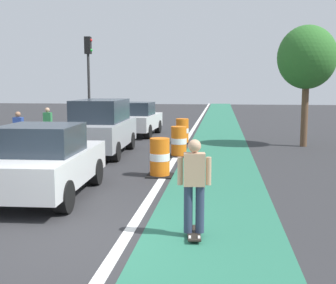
{
  "coord_description": "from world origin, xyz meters",
  "views": [
    {
      "loc": [
        2.49,
        -6.74,
        2.61
      ],
      "look_at": [
        1.12,
        4.46,
        1.1
      ],
      "focal_mm": 46.53,
      "sensor_mm": 36.0,
      "label": 1
    }
  ],
  "objects_px": {
    "traffic_barrel_back": "(182,131)",
    "traffic_light_corner": "(89,67)",
    "parked_suv_second": "(101,127)",
    "parked_sedan_nearest": "(45,162)",
    "skateboarder_on_lane": "(194,185)",
    "traffic_barrel_front": "(160,158)",
    "pedestrian_crossing": "(48,125)",
    "parked_sedan_third": "(137,119)",
    "street_tree_sidewalk": "(307,58)",
    "pedestrian_waiting": "(19,132)",
    "traffic_barrel_mid": "(179,142)"
  },
  "relations": [
    {
      "from": "traffic_barrel_back",
      "to": "pedestrian_crossing",
      "type": "bearing_deg",
      "value": -167.84
    },
    {
      "from": "skateboarder_on_lane",
      "to": "street_tree_sidewalk",
      "type": "relative_size",
      "value": 0.34
    },
    {
      "from": "traffic_barrel_mid",
      "to": "pedestrian_waiting",
      "type": "relative_size",
      "value": 0.68
    },
    {
      "from": "traffic_light_corner",
      "to": "pedestrian_crossing",
      "type": "height_order",
      "value": "traffic_light_corner"
    },
    {
      "from": "parked_sedan_nearest",
      "to": "parked_suv_second",
      "type": "height_order",
      "value": "parked_suv_second"
    },
    {
      "from": "street_tree_sidewalk",
      "to": "traffic_light_corner",
      "type": "bearing_deg",
      "value": 158.38
    },
    {
      "from": "parked_suv_second",
      "to": "parked_sedan_nearest",
      "type": "bearing_deg",
      "value": -86.37
    },
    {
      "from": "parked_suv_second",
      "to": "traffic_barrel_front",
      "type": "distance_m",
      "value": 4.49
    },
    {
      "from": "parked_sedan_nearest",
      "to": "pedestrian_crossing",
      "type": "distance_m",
      "value": 9.07
    },
    {
      "from": "parked_sedan_nearest",
      "to": "parked_sedan_third",
      "type": "relative_size",
      "value": 1.0
    },
    {
      "from": "traffic_barrel_front",
      "to": "pedestrian_crossing",
      "type": "distance_m",
      "value": 8.14
    },
    {
      "from": "parked_sedan_third",
      "to": "traffic_light_corner",
      "type": "relative_size",
      "value": 0.82
    },
    {
      "from": "parked_sedan_nearest",
      "to": "parked_suv_second",
      "type": "bearing_deg",
      "value": 93.63
    },
    {
      "from": "skateboarder_on_lane",
      "to": "pedestrian_waiting",
      "type": "relative_size",
      "value": 1.05
    },
    {
      "from": "parked_sedan_nearest",
      "to": "parked_suv_second",
      "type": "distance_m",
      "value": 6.17
    },
    {
      "from": "parked_sedan_nearest",
      "to": "traffic_barrel_back",
      "type": "distance_m",
      "value": 9.92
    },
    {
      "from": "skateboarder_on_lane",
      "to": "traffic_barrel_front",
      "type": "bearing_deg",
      "value": 104.78
    },
    {
      "from": "parked_sedan_nearest",
      "to": "pedestrian_waiting",
      "type": "height_order",
      "value": "parked_sedan_nearest"
    },
    {
      "from": "traffic_light_corner",
      "to": "pedestrian_waiting",
      "type": "xyz_separation_m",
      "value": [
        -0.29,
        -7.79,
        -2.64
      ]
    },
    {
      "from": "traffic_barrel_mid",
      "to": "street_tree_sidewalk",
      "type": "height_order",
      "value": "street_tree_sidewalk"
    },
    {
      "from": "street_tree_sidewalk",
      "to": "traffic_barrel_back",
      "type": "bearing_deg",
      "value": 175.83
    },
    {
      "from": "parked_sedan_third",
      "to": "traffic_barrel_mid",
      "type": "bearing_deg",
      "value": -66.16
    },
    {
      "from": "parked_suv_second",
      "to": "pedestrian_crossing",
      "type": "height_order",
      "value": "parked_suv_second"
    },
    {
      "from": "skateboarder_on_lane",
      "to": "street_tree_sidewalk",
      "type": "distance_m",
      "value": 12.46
    },
    {
      "from": "traffic_barrel_mid",
      "to": "pedestrian_crossing",
      "type": "distance_m",
      "value": 6.34
    },
    {
      "from": "parked_sedan_third",
      "to": "pedestrian_waiting",
      "type": "distance_m",
      "value": 7.33
    },
    {
      "from": "skateboarder_on_lane",
      "to": "parked_sedan_third",
      "type": "xyz_separation_m",
      "value": [
        -3.81,
        14.52,
        -0.08
      ]
    },
    {
      "from": "parked_sedan_nearest",
      "to": "traffic_barrel_back",
      "type": "relative_size",
      "value": 3.82
    },
    {
      "from": "traffic_barrel_mid",
      "to": "traffic_light_corner",
      "type": "bearing_deg",
      "value": 127.18
    },
    {
      "from": "parked_sedan_nearest",
      "to": "traffic_light_corner",
      "type": "relative_size",
      "value": 0.82
    },
    {
      "from": "traffic_light_corner",
      "to": "pedestrian_waiting",
      "type": "relative_size",
      "value": 3.17
    },
    {
      "from": "traffic_barrel_back",
      "to": "traffic_light_corner",
      "type": "relative_size",
      "value": 0.21
    },
    {
      "from": "traffic_barrel_front",
      "to": "street_tree_sidewalk",
      "type": "xyz_separation_m",
      "value": [
        5.17,
        6.67,
        3.14
      ]
    },
    {
      "from": "traffic_barrel_back",
      "to": "pedestrian_crossing",
      "type": "relative_size",
      "value": 0.68
    },
    {
      "from": "street_tree_sidewalk",
      "to": "pedestrian_crossing",
      "type": "bearing_deg",
      "value": -175.52
    },
    {
      "from": "traffic_light_corner",
      "to": "pedestrian_crossing",
      "type": "relative_size",
      "value": 3.17
    },
    {
      "from": "traffic_barrel_back",
      "to": "parked_sedan_nearest",
      "type": "bearing_deg",
      "value": -103.47
    },
    {
      "from": "traffic_barrel_back",
      "to": "pedestrian_waiting",
      "type": "relative_size",
      "value": 0.68
    },
    {
      "from": "traffic_barrel_mid",
      "to": "traffic_barrel_back",
      "type": "height_order",
      "value": "same"
    },
    {
      "from": "parked_sedan_third",
      "to": "traffic_barrel_front",
      "type": "xyz_separation_m",
      "value": [
        2.53,
        -9.69,
        -0.3
      ]
    },
    {
      "from": "parked_suv_second",
      "to": "traffic_barrel_mid",
      "type": "height_order",
      "value": "parked_suv_second"
    },
    {
      "from": "parked_sedan_third",
      "to": "traffic_barrel_mid",
      "type": "distance_m",
      "value": 6.77
    },
    {
      "from": "traffic_barrel_back",
      "to": "pedestrian_waiting",
      "type": "height_order",
      "value": "pedestrian_waiting"
    },
    {
      "from": "parked_sedan_third",
      "to": "traffic_barrel_mid",
      "type": "xyz_separation_m",
      "value": [
        2.73,
        -6.18,
        -0.3
      ]
    },
    {
      "from": "traffic_barrel_front",
      "to": "traffic_barrel_mid",
      "type": "xyz_separation_m",
      "value": [
        0.2,
        3.5,
        0.0
      ]
    },
    {
      "from": "pedestrian_crossing",
      "to": "parked_sedan_nearest",
      "type": "bearing_deg",
      "value": -68.08
    },
    {
      "from": "skateboarder_on_lane",
      "to": "parked_suv_second",
      "type": "xyz_separation_m",
      "value": [
        -3.96,
        8.39,
        0.12
      ]
    },
    {
      "from": "traffic_barrel_front",
      "to": "street_tree_sidewalk",
      "type": "bearing_deg",
      "value": 52.23
    },
    {
      "from": "traffic_light_corner",
      "to": "skateboarder_on_lane",
      "type": "bearing_deg",
      "value": -67.02
    },
    {
      "from": "pedestrian_crossing",
      "to": "parked_suv_second",
      "type": "bearing_deg",
      "value": -37.04
    }
  ]
}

